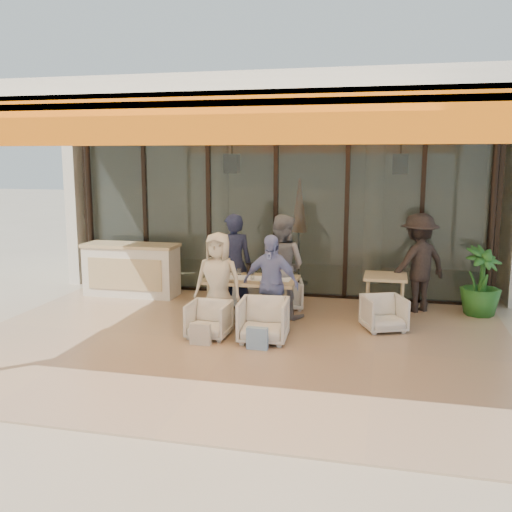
{
  "coord_description": "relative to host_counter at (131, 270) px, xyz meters",
  "views": [
    {
      "loc": [
        2.13,
        -7.73,
        2.69
      ],
      "look_at": [
        0.1,
        0.9,
        1.15
      ],
      "focal_mm": 40.0,
      "sensor_mm": 36.0,
      "label": 1
    }
  ],
  "objects": [
    {
      "name": "ground",
      "position": [
        2.72,
        -2.3,
        -0.53
      ],
      "size": [
        70.0,
        70.0,
        0.0
      ],
      "primitive_type": "plane",
      "color": "#C6B293",
      "rests_on": "ground"
    },
    {
      "name": "terrace_floor",
      "position": [
        2.72,
        -2.3,
        -0.53
      ],
      "size": [
        8.0,
        6.0,
        0.01
      ],
      "primitive_type": "cube",
      "color": "tan",
      "rests_on": "ground"
    },
    {
      "name": "terrace_structure",
      "position": [
        2.72,
        -2.56,
        2.72
      ],
      "size": [
        8.0,
        6.0,
        3.4
      ],
      "color": "silver",
      "rests_on": "ground"
    },
    {
      "name": "glass_storefront",
      "position": [
        2.72,
        0.7,
        1.07
      ],
      "size": [
        8.08,
        0.1,
        3.2
      ],
      "color": "#9EADA3",
      "rests_on": "ground"
    },
    {
      "name": "interior_block",
      "position": [
        2.73,
        3.02,
        1.7
      ],
      "size": [
        9.05,
        3.62,
        3.52
      ],
      "color": "silver",
      "rests_on": "ground"
    },
    {
      "name": "host_counter",
      "position": [
        0.0,
        0.0,
        0.0
      ],
      "size": [
        1.85,
        0.65,
        1.04
      ],
      "color": "silver",
      "rests_on": "ground"
    },
    {
      "name": "dining_table",
      "position": [
        2.68,
        -1.19,
        0.16
      ],
      "size": [
        1.5,
        0.9,
        0.93
      ],
      "color": "tan",
      "rests_on": "ground"
    },
    {
      "name": "chair_far_left",
      "position": [
        2.27,
        -0.25,
        -0.24
      ],
      "size": [
        0.7,
        0.67,
        0.58
      ],
      "primitive_type": "imported",
      "rotation": [
        0.0,
        0.0,
        2.85
      ],
      "color": "silver",
      "rests_on": "ground"
    },
    {
      "name": "chair_far_right",
      "position": [
        3.11,
        -0.25,
        -0.24
      ],
      "size": [
        0.68,
        0.65,
        0.59
      ],
      "primitive_type": "imported",
      "rotation": [
        0.0,
        0.0,
        3.36
      ],
      "color": "silver",
      "rests_on": "ground"
    },
    {
      "name": "chair_near_left",
      "position": [
        2.27,
        -2.15,
        -0.22
      ],
      "size": [
        0.61,
        0.57,
        0.62
      ],
      "primitive_type": "imported",
      "rotation": [
        0.0,
        0.0,
        -0.01
      ],
      "color": "silver",
      "rests_on": "ground"
    },
    {
      "name": "chair_near_right",
      "position": [
        3.11,
        -2.15,
        -0.17
      ],
      "size": [
        0.74,
        0.69,
        0.72
      ],
      "primitive_type": "imported",
      "rotation": [
        0.0,
        0.0,
        0.06
      ],
      "color": "silver",
      "rests_on": "ground"
    },
    {
      "name": "diner_navy",
      "position": [
        2.27,
        -0.75,
        0.35
      ],
      "size": [
        0.74,
        0.6,
        1.75
      ],
      "primitive_type": "imported",
      "rotation": [
        0.0,
        0.0,
        3.47
      ],
      "color": "#171933",
      "rests_on": "ground"
    },
    {
      "name": "diner_grey",
      "position": [
        3.11,
        -0.75,
        0.35
      ],
      "size": [
        1.02,
        0.9,
        1.75
      ],
      "primitive_type": "imported",
      "rotation": [
        0.0,
        0.0,
        2.81
      ],
      "color": "slate",
      "rests_on": "ground"
    },
    {
      "name": "diner_cream",
      "position": [
        2.27,
        -1.65,
        0.24
      ],
      "size": [
        0.77,
        0.51,
        1.54
      ],
      "primitive_type": "imported",
      "rotation": [
        0.0,
        0.0,
        -0.02
      ],
      "color": "beige",
      "rests_on": "ground"
    },
    {
      "name": "diner_periwinkle",
      "position": [
        3.11,
        -1.65,
        0.24
      ],
      "size": [
        0.95,
        0.53,
        1.54
      ],
      "primitive_type": "imported",
      "rotation": [
        0.0,
        0.0,
        -0.18
      ],
      "color": "#798CCA",
      "rests_on": "ground"
    },
    {
      "name": "tote_bag_cream",
      "position": [
        2.27,
        -2.55,
        -0.36
      ],
      "size": [
        0.3,
        0.1,
        0.34
      ],
      "primitive_type": "cube",
      "color": "silver",
      "rests_on": "ground"
    },
    {
      "name": "tote_bag_blue",
      "position": [
        3.11,
        -2.55,
        -0.36
      ],
      "size": [
        0.3,
        0.1,
        0.34
      ],
      "primitive_type": "cube",
      "color": "#99BFD8",
      "rests_on": "ground"
    },
    {
      "name": "side_table",
      "position": [
        4.82,
        -0.45,
        0.11
      ],
      "size": [
        0.7,
        0.7,
        0.74
      ],
      "color": "tan",
      "rests_on": "ground"
    },
    {
      "name": "side_chair",
      "position": [
        4.82,
        -1.2,
        -0.22
      ],
      "size": [
        0.77,
        0.75,
        0.62
      ],
      "primitive_type": "imported",
      "rotation": [
        0.0,
        0.0,
        0.38
      ],
      "color": "silver",
      "rests_on": "ground"
    },
    {
      "name": "standing_woman",
      "position": [
        5.37,
        0.09,
        0.34
      ],
      "size": [
        1.29,
        1.2,
        1.74
      ],
      "primitive_type": "imported",
      "rotation": [
        0.0,
        0.0,
        3.79
      ],
      "color": "black",
      "rests_on": "ground"
    },
    {
      "name": "potted_palm",
      "position": [
        6.41,
        0.06,
        0.07
      ],
      "size": [
        0.95,
        0.95,
        1.2
      ],
      "primitive_type": "imported",
      "rotation": [
        0.0,
        0.0,
        0.71
      ],
      "color": "#1E5919",
      "rests_on": "ground"
    }
  ]
}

